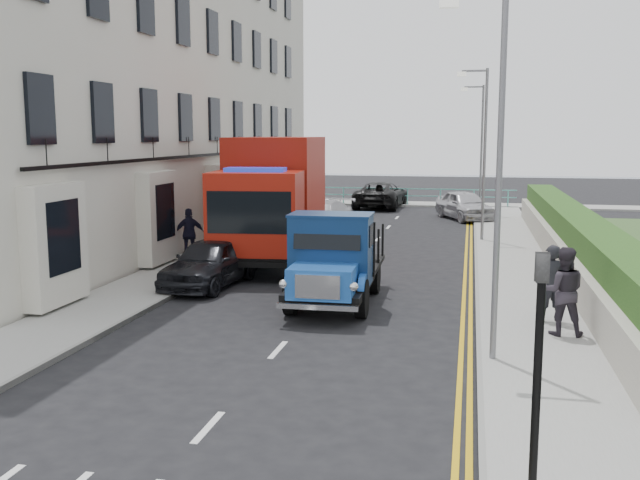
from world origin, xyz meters
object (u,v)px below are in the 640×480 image
at_px(red_lorry, 274,195).
at_px(lamp_far, 479,142).
at_px(parked_car_front, 211,262).
at_px(pedestrian_east_near, 551,283).
at_px(lamp_mid, 482,144).
at_px(bedford_lorry, 332,265).
at_px(lamp_near, 493,156).

bearing_deg(red_lorry, lamp_far, 59.71).
distance_m(parked_car_front, pedestrian_east_near, 9.60).
distance_m(lamp_mid, parked_car_front, 13.33).
distance_m(red_lorry, parked_car_front, 4.95).
bearing_deg(bedford_lorry, lamp_mid, 71.56).
bearing_deg(red_lorry, lamp_near, -61.28).
relative_size(lamp_mid, bedford_lorry, 1.36).
height_order(lamp_far, pedestrian_east_near, lamp_far).
relative_size(lamp_mid, red_lorry, 0.83).
height_order(red_lorry, pedestrian_east_near, red_lorry).
xyz_separation_m(parked_car_front, pedestrian_east_near, (9.24, -2.59, 0.30)).
distance_m(lamp_far, red_lorry, 17.30).
xyz_separation_m(red_lorry, pedestrian_east_near, (8.60, -7.24, -1.27)).
xyz_separation_m(lamp_near, pedestrian_east_near, (1.48, 3.09, -2.98)).
bearing_deg(lamp_mid, lamp_far, 90.00).
distance_m(bedford_lorry, red_lorry, 7.47).
distance_m(lamp_near, parked_car_front, 10.16).
bearing_deg(parked_car_front, lamp_far, 74.48).
xyz_separation_m(lamp_mid, pedestrian_east_near, (1.48, -12.91, -2.98)).
distance_m(lamp_far, parked_car_front, 22.01).
xyz_separation_m(lamp_far, pedestrian_east_near, (1.48, -22.91, -2.98)).
bearing_deg(lamp_near, red_lorry, 124.59).
xyz_separation_m(lamp_mid, parked_car_front, (-7.76, -10.33, -3.29)).
relative_size(lamp_far, parked_car_front, 1.67).
bearing_deg(red_lorry, pedestrian_east_near, -45.96).
bearing_deg(bedford_lorry, lamp_far, 79.05).
distance_m(bedford_lorry, parked_car_front, 4.45).
xyz_separation_m(lamp_near, red_lorry, (-7.12, 10.32, -1.71)).
xyz_separation_m(lamp_near, bedford_lorry, (-3.77, 3.74, -2.89)).
height_order(bedford_lorry, pedestrian_east_near, bedford_lorry).
bearing_deg(lamp_mid, pedestrian_east_near, -83.46).
distance_m(lamp_mid, red_lorry, 9.26).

